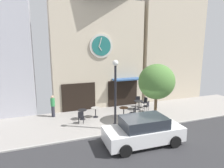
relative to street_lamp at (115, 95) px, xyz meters
name	(u,v)px	position (x,y,z in m)	size (l,w,h in m)	color
ground_plane	(144,134)	(1.45, -1.21, -2.30)	(24.99, 11.63, 0.13)	gray
clock_building	(97,42)	(0.51, 5.71, 3.37)	(7.90, 3.50, 10.97)	beige
neighbor_building_right	(166,25)	(8.13, 6.67, 5.11)	(6.54, 4.14, 14.76)	beige
street_lamp	(115,95)	(0.00, 0.00, 0.00)	(0.36, 0.36, 4.48)	black
street_tree	(157,82)	(3.06, 0.13, 0.64)	(2.54, 2.28, 4.13)	brown
cafe_table_leftmost	(82,113)	(-1.63, 2.44, -1.78)	(0.65, 0.65, 0.73)	black
cafe_table_center	(96,111)	(-0.61, 2.55, -1.76)	(0.67, 0.67, 0.74)	black
cafe_table_center_right	(124,110)	(1.40, 1.84, -1.76)	(0.67, 0.67, 0.75)	black
cafe_table_center_left	(138,103)	(3.26, 3.04, -1.72)	(0.75, 0.75, 0.76)	black
cafe_chair_left_end	(147,105)	(3.67, 2.31, -1.74)	(0.56, 0.56, 0.90)	black
cafe_chair_right_end	(133,112)	(1.89, 1.19, -1.74)	(0.56, 0.56, 0.90)	black
cafe_chair_under_awning	(145,102)	(4.06, 3.33, -1.74)	(0.49, 0.49, 0.90)	black
cafe_chair_near_lamp	(138,101)	(3.64, 3.83, -1.74)	(0.52, 0.52, 0.90)	black
cafe_chair_facing_street	(81,116)	(-1.89, 1.66, -1.74)	(0.49, 0.49, 0.90)	black
pedestrian_green	(53,106)	(-3.60, 3.75, -1.41)	(0.43, 0.43, 1.67)	#2D2D38
parked_car_white	(143,131)	(0.77, -2.28, -1.51)	(4.35, 2.12, 1.55)	white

